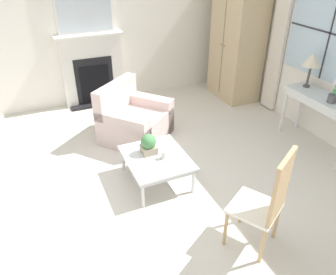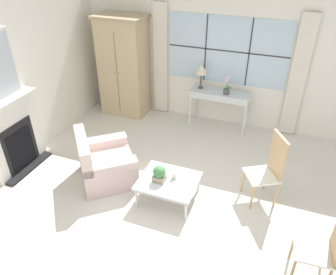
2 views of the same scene
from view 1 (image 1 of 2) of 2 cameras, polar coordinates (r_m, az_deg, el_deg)
ground_plane at (r=4.09m, az=-4.13°, el=-9.80°), size 14.00×14.00×0.00m
wall_left at (r=6.31m, az=-9.20°, el=19.01°), size 0.06×7.20×2.80m
fireplace at (r=6.24m, az=-13.14°, el=12.51°), size 0.34×1.19×2.33m
armoire at (r=6.44m, az=11.95°, el=16.07°), size 1.04×0.66×2.15m
console_table at (r=5.12m, az=25.66°, el=5.27°), size 1.22×0.42×0.79m
table_lamp at (r=5.25m, az=23.83°, el=12.18°), size 0.28×0.28×0.51m
potted_orchid at (r=4.92m, az=26.98°, el=7.09°), size 0.16×0.12×0.41m
armchair_upholstered at (r=5.08m, az=-5.92°, el=2.83°), size 1.26×1.27×0.86m
side_chair_wooden at (r=3.22m, az=17.02°, el=-10.24°), size 0.60×0.60×1.13m
coffee_table at (r=4.09m, az=-2.04°, el=-3.83°), size 0.88×0.75×0.37m
potted_plant_small at (r=4.07m, az=-3.41°, el=-1.16°), size 0.19×0.19×0.26m
pillar_candle at (r=4.00m, az=-0.71°, el=-3.04°), size 0.10×0.10×0.12m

